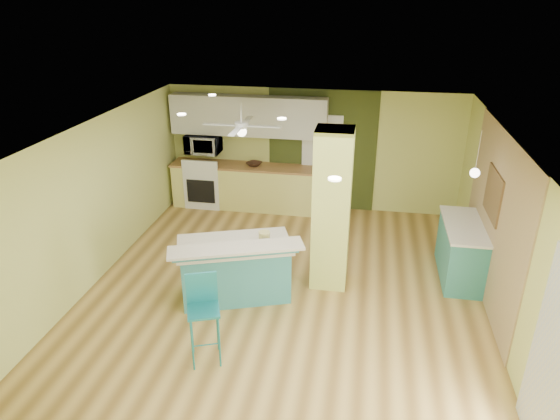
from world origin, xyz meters
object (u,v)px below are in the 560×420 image
(peninsula, at_px, (235,268))
(side_counter, at_px, (461,251))
(bar_stool, at_px, (203,304))
(fruit_bowl, at_px, (254,164))
(canister, at_px, (264,237))

(peninsula, bearing_deg, side_counter, -0.88)
(bar_stool, xyz_separation_m, fruit_bowl, (-0.45, 4.74, 0.20))
(bar_stool, height_order, fruit_bowl, bar_stool)
(peninsula, bearing_deg, fruit_bowl, 78.07)
(peninsula, distance_m, fruit_bowl, 3.40)
(bar_stool, distance_m, fruit_bowl, 4.76)
(fruit_bowl, xyz_separation_m, canister, (0.88, -3.16, -0.03))
(side_counter, xyz_separation_m, canister, (-2.99, -1.01, 0.48))
(peninsula, xyz_separation_m, side_counter, (3.40, 1.17, 0.00))
(fruit_bowl, height_order, canister, canister)
(bar_stool, bearing_deg, canister, 53.70)
(canister, bearing_deg, fruit_bowl, 105.56)
(side_counter, height_order, canister, canister)
(peninsula, xyz_separation_m, bar_stool, (-0.02, -1.41, 0.31))
(peninsula, bearing_deg, canister, 1.96)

